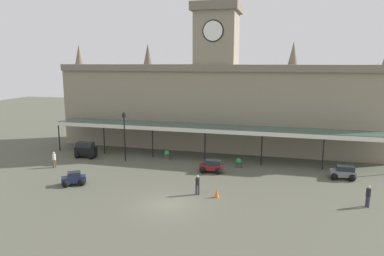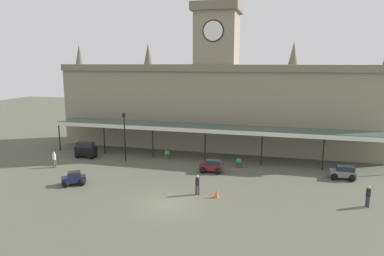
{
  "view_description": "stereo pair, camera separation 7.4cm",
  "coord_description": "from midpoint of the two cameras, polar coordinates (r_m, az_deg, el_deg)",
  "views": [
    {
      "loc": [
        8.23,
        -24.14,
        10.76
      ],
      "look_at": [
        0.0,
        6.99,
        4.7
      ],
      "focal_mm": 33.02,
      "sensor_mm": 36.0,
      "label": 1
    },
    {
      "loc": [
        8.3,
        -24.12,
        10.76
      ],
      "look_at": [
        0.0,
        6.99,
        4.7
      ],
      "focal_mm": 33.02,
      "sensor_mm": 36.0,
      "label": 2
    }
  ],
  "objects": [
    {
      "name": "ground_plane",
      "position": [
        27.68,
        -3.86,
        -12.24
      ],
      "size": [
        140.0,
        140.0,
        0.0
      ],
      "primitive_type": "plane",
      "color": "#4F5142"
    },
    {
      "name": "station_building",
      "position": [
        43.88,
        3.87,
        4.33
      ],
      "size": [
        39.6,
        5.56,
        17.5
      ],
      "color": "gray",
      "rests_on": "ground"
    },
    {
      "name": "entrance_canopy",
      "position": [
        39.5,
        2.48,
        0.09
      ],
      "size": [
        36.79,
        3.26,
        3.66
      ],
      "color": "#38564C",
      "rests_on": "ground"
    },
    {
      "name": "car_grey_estate",
      "position": [
        35.9,
        23.18,
        -6.73
      ],
      "size": [
        2.25,
        1.54,
        1.27
      ],
      "color": "slate",
      "rests_on": "ground"
    },
    {
      "name": "car_maroon_estate",
      "position": [
        35.03,
        3.14,
        -6.28
      ],
      "size": [
        2.27,
        1.58,
        1.27
      ],
      "color": "maroon",
      "rests_on": "ground"
    },
    {
      "name": "car_black_van",
      "position": [
        42.02,
        -16.84,
        -3.51
      ],
      "size": [
        2.45,
        1.68,
        1.77
      ],
      "color": "black",
      "rests_on": "ground"
    },
    {
      "name": "car_navy_sedan",
      "position": [
        33.28,
        -18.61,
        -7.88
      ],
      "size": [
        2.25,
        2.12,
        1.19
      ],
      "color": "#19214C",
      "rests_on": "ground"
    },
    {
      "name": "pedestrian_near_entrance",
      "position": [
        39.13,
        -21.43,
        -4.68
      ],
      "size": [
        0.34,
        0.39,
        1.67
      ],
      "color": "brown",
      "rests_on": "ground"
    },
    {
      "name": "pedestrian_beside_cars",
      "position": [
        29.25,
        0.83,
        -9.03
      ],
      "size": [
        0.39,
        0.34,
        1.67
      ],
      "color": "#3F384C",
      "rests_on": "ground"
    },
    {
      "name": "pedestrian_crossing_forecourt",
      "position": [
        29.96,
        26.51,
        -9.71
      ],
      "size": [
        0.34,
        0.37,
        1.67
      ],
      "color": "#3F384C",
      "rests_on": "ground"
    },
    {
      "name": "victorian_lamppost",
      "position": [
        38.98,
        -10.91,
        -0.53
      ],
      "size": [
        0.3,
        0.3,
        5.41
      ],
      "color": "black",
      "rests_on": "ground"
    },
    {
      "name": "traffic_cone",
      "position": [
        28.91,
        3.95,
        -10.46
      ],
      "size": [
        0.4,
        0.4,
        0.72
      ],
      "primitive_type": "cone",
      "color": "orange",
      "rests_on": "ground"
    },
    {
      "name": "planter_by_canopy",
      "position": [
        36.93,
        7.49,
        -5.58
      ],
      "size": [
        0.6,
        0.6,
        0.96
      ],
      "color": "#47423D",
      "rests_on": "ground"
    },
    {
      "name": "planter_near_kerb",
      "position": [
        39.89,
        -4.11,
        -4.29
      ],
      "size": [
        0.6,
        0.6,
        0.96
      ],
      "color": "#47423D",
      "rests_on": "ground"
    }
  ]
}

